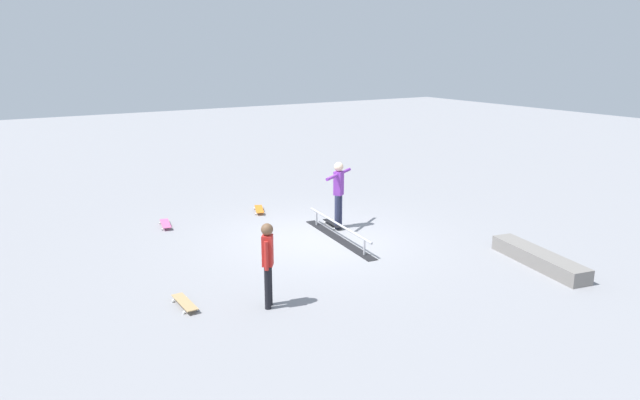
{
  "coord_description": "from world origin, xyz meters",
  "views": [
    {
      "loc": [
        -10.86,
        6.58,
        4.23
      ],
      "look_at": [
        -0.29,
        0.1,
        1.0
      ],
      "focal_mm": 32.5,
      "sensor_mm": 36.0,
      "label": 1
    }
  ],
  "objects_px": {
    "skater_main": "(339,190)",
    "loose_skateboard_natural": "(185,302)",
    "loose_skateboard_pink": "(166,224)",
    "skate_ledge": "(539,259)",
    "bystander_red_shirt": "(268,260)",
    "skateboard_main": "(333,223)",
    "loose_skateboard_orange": "(259,209)",
    "grind_rail": "(339,232)"
  },
  "relations": [
    {
      "from": "skater_main",
      "to": "loose_skateboard_natural",
      "type": "bearing_deg",
      "value": -5.2
    },
    {
      "from": "loose_skateboard_pink",
      "to": "skate_ledge",
      "type": "bearing_deg",
      "value": 51.34
    },
    {
      "from": "skate_ledge",
      "to": "bystander_red_shirt",
      "type": "bearing_deg",
      "value": 78.61
    },
    {
      "from": "skater_main",
      "to": "loose_skateboard_natural",
      "type": "height_order",
      "value": "skater_main"
    },
    {
      "from": "skater_main",
      "to": "skateboard_main",
      "type": "distance_m",
      "value": 0.88
    },
    {
      "from": "loose_skateboard_pink",
      "to": "loose_skateboard_orange",
      "type": "distance_m",
      "value": 2.55
    },
    {
      "from": "skater_main",
      "to": "loose_skateboard_orange",
      "type": "distance_m",
      "value": 2.66
    },
    {
      "from": "skateboard_main",
      "to": "grind_rail",
      "type": "bearing_deg",
      "value": -19.11
    },
    {
      "from": "loose_skateboard_natural",
      "to": "bystander_red_shirt",
      "type": "bearing_deg",
      "value": 56.9
    },
    {
      "from": "grind_rail",
      "to": "bystander_red_shirt",
      "type": "bearing_deg",
      "value": 134.94
    },
    {
      "from": "skater_main",
      "to": "loose_skateboard_pink",
      "type": "height_order",
      "value": "skater_main"
    },
    {
      "from": "loose_skateboard_orange",
      "to": "loose_skateboard_natural",
      "type": "height_order",
      "value": "same"
    },
    {
      "from": "bystander_red_shirt",
      "to": "loose_skateboard_pink",
      "type": "distance_m",
      "value": 5.5
    },
    {
      "from": "skater_main",
      "to": "loose_skateboard_orange",
      "type": "height_order",
      "value": "skater_main"
    },
    {
      "from": "bystander_red_shirt",
      "to": "loose_skateboard_natural",
      "type": "distance_m",
      "value": 1.62
    },
    {
      "from": "skater_main",
      "to": "loose_skateboard_orange",
      "type": "relative_size",
      "value": 1.99
    },
    {
      "from": "skateboard_main",
      "to": "loose_skateboard_natural",
      "type": "xyz_separation_m",
      "value": [
        -2.55,
        4.65,
        0.0
      ]
    },
    {
      "from": "grind_rail",
      "to": "skate_ledge",
      "type": "relative_size",
      "value": 1.32
    },
    {
      "from": "skateboard_main",
      "to": "bystander_red_shirt",
      "type": "relative_size",
      "value": 0.55
    },
    {
      "from": "skateboard_main",
      "to": "skater_main",
      "type": "bearing_deg",
      "value": 29.76
    },
    {
      "from": "skate_ledge",
      "to": "bystander_red_shirt",
      "type": "xyz_separation_m",
      "value": [
        1.11,
        5.51,
        0.69
      ]
    },
    {
      "from": "skate_ledge",
      "to": "loose_skateboard_natural",
      "type": "bearing_deg",
      "value": 74.48
    },
    {
      "from": "loose_skateboard_pink",
      "to": "loose_skateboard_natural",
      "type": "distance_m",
      "value": 4.82
    },
    {
      "from": "skate_ledge",
      "to": "loose_skateboard_natural",
      "type": "distance_m",
      "value": 6.98
    },
    {
      "from": "loose_skateboard_natural",
      "to": "loose_skateboard_orange",
      "type": "bearing_deg",
      "value": 140.97
    },
    {
      "from": "skater_main",
      "to": "loose_skateboard_orange",
      "type": "xyz_separation_m",
      "value": [
        2.28,
        1.05,
        -0.87
      ]
    },
    {
      "from": "grind_rail",
      "to": "loose_skateboard_orange",
      "type": "relative_size",
      "value": 3.86
    },
    {
      "from": "skate_ledge",
      "to": "skateboard_main",
      "type": "bearing_deg",
      "value": 25.23
    },
    {
      "from": "loose_skateboard_pink",
      "to": "skateboard_main",
      "type": "bearing_deg",
      "value": 69.58
    },
    {
      "from": "skateboard_main",
      "to": "loose_skateboard_pink",
      "type": "height_order",
      "value": "same"
    },
    {
      "from": "skateboard_main",
      "to": "loose_skateboard_natural",
      "type": "distance_m",
      "value": 5.3
    },
    {
      "from": "loose_skateboard_orange",
      "to": "loose_skateboard_natural",
      "type": "xyz_separation_m",
      "value": [
        -4.69,
        3.66,
        0.0
      ]
    },
    {
      "from": "skate_ledge",
      "to": "skater_main",
      "type": "relative_size",
      "value": 1.47
    },
    {
      "from": "skateboard_main",
      "to": "loose_skateboard_natural",
      "type": "height_order",
      "value": "same"
    },
    {
      "from": "grind_rail",
      "to": "skateboard_main",
      "type": "distance_m",
      "value": 1.01
    },
    {
      "from": "skateboard_main",
      "to": "bystander_red_shirt",
      "type": "distance_m",
      "value": 4.83
    },
    {
      "from": "loose_skateboard_pink",
      "to": "loose_skateboard_natural",
      "type": "bearing_deg",
      "value": -2.51
    },
    {
      "from": "bystander_red_shirt",
      "to": "loose_skateboard_natural",
      "type": "xyz_separation_m",
      "value": [
        0.76,
        1.21,
        -0.76
      ]
    },
    {
      "from": "grind_rail",
      "to": "skateboard_main",
      "type": "bearing_deg",
      "value": -19.8
    },
    {
      "from": "skate_ledge",
      "to": "loose_skateboard_pink",
      "type": "xyz_separation_m",
      "value": [
        6.56,
        5.62,
        -0.07
      ]
    },
    {
      "from": "skater_main",
      "to": "loose_skateboard_natural",
      "type": "distance_m",
      "value": 5.36
    },
    {
      "from": "skater_main",
      "to": "skateboard_main",
      "type": "height_order",
      "value": "skater_main"
    }
  ]
}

